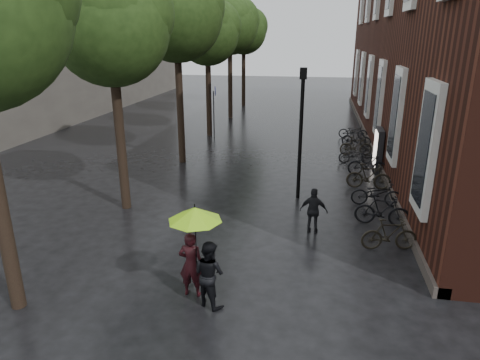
% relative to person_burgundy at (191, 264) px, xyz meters
% --- Properties ---
extents(ground, '(120.00, 120.00, 0.00)m').
position_rel_person_burgundy_xyz_m(ground, '(0.22, -2.16, -0.81)').
color(ground, black).
extents(brick_building, '(10.20, 33.20, 12.00)m').
position_rel_person_burgundy_xyz_m(brick_building, '(10.69, 17.30, 5.18)').
color(brick_building, '#38160F').
rests_on(brick_building, ground).
extents(bg_building, '(16.00, 30.00, 14.00)m').
position_rel_person_burgundy_xyz_m(bg_building, '(-21.78, 25.84, 6.19)').
color(bg_building, '#47423D').
rests_on(bg_building, ground).
extents(street_trees, '(4.33, 34.03, 8.91)m').
position_rel_person_burgundy_xyz_m(street_trees, '(-3.77, 13.75, 5.53)').
color(street_trees, black).
rests_on(street_trees, ground).
extents(person_burgundy, '(0.60, 0.40, 1.62)m').
position_rel_person_burgundy_xyz_m(person_burgundy, '(0.00, 0.00, 0.00)').
color(person_burgundy, black).
rests_on(person_burgundy, ground).
extents(person_black, '(0.97, 0.90, 1.59)m').
position_rel_person_burgundy_xyz_m(person_black, '(0.51, -0.30, -0.02)').
color(person_black, black).
rests_on(person_black, ground).
extents(lime_umbrella, '(1.22, 1.22, 1.79)m').
position_rel_person_burgundy_xyz_m(lime_umbrella, '(0.18, -0.16, 1.36)').
color(lime_umbrella, black).
rests_on(lime_umbrella, ground).
extents(pedestrian_walking, '(0.89, 0.45, 1.46)m').
position_rel_person_burgundy_xyz_m(pedestrian_walking, '(2.76, 3.96, -0.08)').
color(pedestrian_walking, black).
rests_on(pedestrian_walking, ground).
extents(parked_bicycles, '(2.07, 15.01, 1.04)m').
position_rel_person_burgundy_xyz_m(parked_bicycles, '(4.88, 10.09, -0.33)').
color(parked_bicycles, black).
rests_on(parked_bicycles, ground).
extents(ad_lightbox, '(0.29, 1.26, 1.90)m').
position_rel_person_burgundy_xyz_m(ad_lightbox, '(5.53, 11.27, 0.14)').
color(ad_lightbox, black).
rests_on(ad_lightbox, ground).
extents(lamp_post, '(0.25, 0.25, 4.83)m').
position_rel_person_burgundy_xyz_m(lamp_post, '(2.14, 6.94, 2.12)').
color(lamp_post, black).
rests_on(lamp_post, ground).
extents(cycle_sign, '(0.16, 0.55, 3.04)m').
position_rel_person_burgundy_xyz_m(cycle_sign, '(-3.38, 16.42, 1.20)').
color(cycle_sign, '#262628').
rests_on(cycle_sign, ground).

